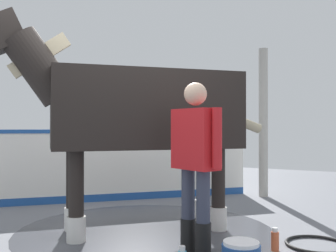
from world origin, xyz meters
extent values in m
cube|color=slate|center=(0.00, 0.00, -0.01)|extent=(16.00, 16.00, 0.02)
cylinder|color=#42444C|center=(-0.32, 0.03, 0.00)|extent=(3.01, 3.01, 0.00)
cube|color=white|center=(-1.73, -1.40, 0.56)|extent=(3.36, 3.32, 1.12)
cube|color=#1E4C99|center=(-1.73, -1.40, 1.15)|extent=(3.38, 3.34, 0.06)
cube|color=#1E4C99|center=(-1.73, -1.40, 0.06)|extent=(3.36, 3.32, 0.12)
cylinder|color=#B7B2A8|center=(-3.25, 0.66, 1.30)|extent=(0.16, 0.16, 2.60)
cube|color=black|center=(-0.32, 0.03, 1.41)|extent=(2.16, 2.15, 0.89)
cylinder|color=black|center=(0.44, -0.38, 0.48)|extent=(0.16, 0.16, 0.97)
cylinder|color=silver|center=(0.44, -0.38, 0.14)|extent=(0.20, 0.20, 0.27)
cylinder|color=black|center=(0.09, -0.72, 0.48)|extent=(0.16, 0.16, 0.97)
cylinder|color=silver|center=(0.09, -0.72, 0.14)|extent=(0.20, 0.20, 0.27)
cylinder|color=black|center=(-0.73, 0.77, 0.48)|extent=(0.16, 0.16, 0.97)
cylinder|color=silver|center=(-0.73, 0.77, 0.14)|extent=(0.20, 0.20, 0.27)
cylinder|color=black|center=(-1.07, 0.43, 0.48)|extent=(0.16, 0.16, 0.97)
cylinder|color=silver|center=(-1.07, 0.43, 0.14)|extent=(0.20, 0.20, 0.27)
cylinder|color=black|center=(0.53, -0.81, 1.86)|extent=(0.83, 0.83, 0.87)
cube|color=#C6B793|center=(0.53, -0.81, 2.00)|extent=(0.51, 0.51, 0.53)
cylinder|color=#C6B793|center=(-1.16, 0.85, 1.31)|extent=(0.58, 0.58, 0.35)
cylinder|color=black|center=(0.18, 0.81, 0.16)|extent=(0.15, 0.15, 0.32)
cylinder|color=#383D51|center=(0.18, 0.81, 0.57)|extent=(0.13, 0.13, 0.49)
cylinder|color=black|center=(0.27, 1.00, 0.16)|extent=(0.15, 0.15, 0.32)
cylinder|color=#383D51|center=(0.27, 1.00, 0.57)|extent=(0.13, 0.13, 0.49)
cube|color=red|center=(0.23, 0.91, 1.10)|extent=(0.39, 0.52, 0.58)
cylinder|color=red|center=(0.11, 0.64, 1.11)|extent=(0.09, 0.09, 0.55)
cylinder|color=red|center=(0.34, 1.17, 1.11)|extent=(0.09, 0.09, 0.55)
sphere|color=beige|center=(0.23, 0.91, 1.53)|extent=(0.22, 0.22, 0.22)
cylinder|color=white|center=(0.58, 1.47, 0.28)|extent=(0.29, 0.29, 0.03)
cylinder|color=white|center=(0.73, 1.01, 0.21)|extent=(0.05, 0.05, 0.04)
cylinder|color=#CC5933|center=(-0.25, 1.55, 0.09)|extent=(0.08, 0.08, 0.19)
cylinder|color=white|center=(-0.25, 1.55, 0.21)|extent=(0.05, 0.05, 0.04)
torus|color=black|center=(-0.61, 1.89, 0.02)|extent=(0.63, 0.63, 0.03)
camera|label=1|loc=(3.66, 2.43, 1.21)|focal=42.20mm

